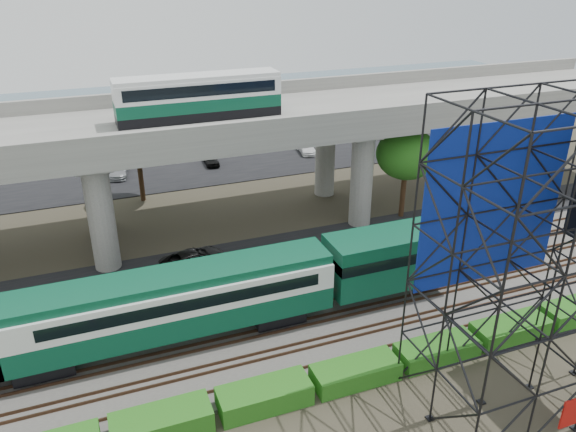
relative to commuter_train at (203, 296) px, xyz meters
name	(u,v)px	position (x,y,z in m)	size (l,w,h in m)	color
ground	(306,337)	(5.45, -2.00, -2.88)	(140.00, 140.00, 0.00)	#474233
ballast_bed	(293,317)	(5.45, 0.00, -2.78)	(90.00, 12.00, 0.20)	slate
service_road	(251,255)	(5.45, 8.50, -2.84)	(90.00, 5.00, 0.08)	black
parking_lot	(186,158)	(5.45, 32.00, -2.84)	(90.00, 18.00, 0.08)	black
harbor_water	(155,111)	(5.45, 54.00, -2.87)	(140.00, 40.00, 0.03)	#43626F
rail_tracks	(293,315)	(5.45, 0.00, -2.60)	(90.00, 9.52, 0.16)	#472D1E
commuter_train	(203,296)	(0.00, 0.00, 0.00)	(29.30, 3.06, 4.30)	black
overpass	(225,129)	(5.31, 14.00, 5.33)	(80.00, 12.00, 12.40)	#9E9B93
scaffold_tower	(532,266)	(13.08, -9.98, 4.59)	(9.36, 6.36, 15.00)	black
hedge_strip	(356,372)	(6.46, -6.30, -2.32)	(34.60, 1.80, 1.20)	#1C6015
trees	(168,168)	(0.78, 14.17, 2.69)	(40.94, 16.94, 7.69)	#382314
suv	(194,259)	(1.13, 8.26, -2.15)	(2.16, 4.68, 1.30)	black
parked_cars	(182,154)	(5.02, 31.80, -2.19)	(38.35, 9.76, 1.32)	white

